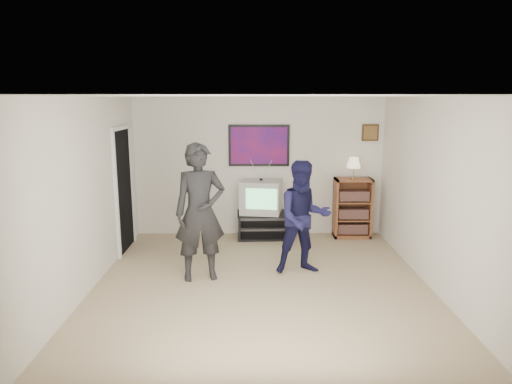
{
  "coord_description": "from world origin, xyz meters",
  "views": [
    {
      "loc": [
        -0.12,
        -5.73,
        2.47
      ],
      "look_at": [
        -0.07,
        0.73,
        1.15
      ],
      "focal_mm": 32.0,
      "sensor_mm": 36.0,
      "label": 1
    }
  ],
  "objects_px": {
    "person_short": "(304,218)",
    "person_tall": "(200,212)",
    "media_stand": "(263,225)",
    "crt_television": "(261,197)",
    "bookshelf": "(352,208)"
  },
  "relations": [
    {
      "from": "media_stand",
      "to": "person_tall",
      "type": "xyz_separation_m",
      "value": [
        -0.92,
        -1.91,
        0.72
      ]
    },
    {
      "from": "media_stand",
      "to": "crt_television",
      "type": "relative_size",
      "value": 1.37
    },
    {
      "from": "person_tall",
      "to": "person_short",
      "type": "distance_m",
      "value": 1.47
    },
    {
      "from": "bookshelf",
      "to": "person_short",
      "type": "bearing_deg",
      "value": -121.95
    },
    {
      "from": "person_short",
      "to": "person_tall",
      "type": "bearing_deg",
      "value": -179.89
    },
    {
      "from": "person_tall",
      "to": "crt_television",
      "type": "bearing_deg",
      "value": 52.03
    },
    {
      "from": "bookshelf",
      "to": "person_tall",
      "type": "bearing_deg",
      "value": -142.24
    },
    {
      "from": "crt_television",
      "to": "person_tall",
      "type": "distance_m",
      "value": 2.11
    },
    {
      "from": "crt_television",
      "to": "person_tall",
      "type": "height_order",
      "value": "person_tall"
    },
    {
      "from": "person_short",
      "to": "media_stand",
      "type": "bearing_deg",
      "value": 98.81
    },
    {
      "from": "bookshelf",
      "to": "person_short",
      "type": "xyz_separation_m",
      "value": [
        -1.08,
        -1.74,
        0.28
      ]
    },
    {
      "from": "bookshelf",
      "to": "person_short",
      "type": "height_order",
      "value": "person_short"
    },
    {
      "from": "bookshelf",
      "to": "media_stand",
      "type": "bearing_deg",
      "value": -178.22
    },
    {
      "from": "media_stand",
      "to": "bookshelf",
      "type": "distance_m",
      "value": 1.64
    },
    {
      "from": "bookshelf",
      "to": "crt_television",
      "type": "bearing_deg",
      "value": -178.27
    }
  ]
}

